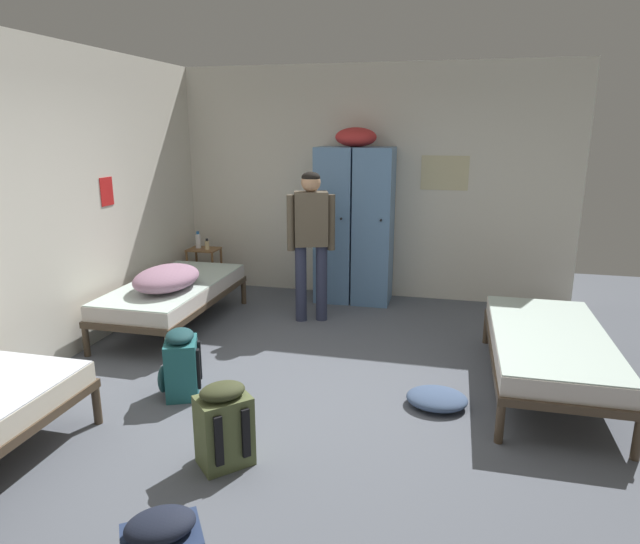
{
  "coord_description": "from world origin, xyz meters",
  "views": [
    {
      "loc": [
        1.0,
        -3.86,
        2.07
      ],
      "look_at": [
        0.0,
        0.29,
        0.95
      ],
      "focal_mm": 31.01,
      "sensor_mm": 36.0,
      "label": 1
    }
  ],
  "objects_px": {
    "person_traveler": "(311,233)",
    "clothes_pile_denim": "(437,399)",
    "bed_right": "(549,345)",
    "backpack_olive": "(223,425)",
    "locker_bank": "(355,222)",
    "bedding_heap": "(167,278)",
    "backpack_teal": "(180,365)",
    "bed_left_rear": "(174,292)",
    "water_bottle": "(198,241)",
    "shelf_unit": "(205,266)",
    "lotion_bottle": "(207,245)"
  },
  "relations": [
    {
      "from": "backpack_teal",
      "to": "backpack_olive",
      "type": "relative_size",
      "value": 1.0
    },
    {
      "from": "clothes_pile_denim",
      "to": "bedding_heap",
      "type": "bearing_deg",
      "value": 162.03
    },
    {
      "from": "lotion_bottle",
      "to": "backpack_teal",
      "type": "height_order",
      "value": "lotion_bottle"
    },
    {
      "from": "locker_bank",
      "to": "water_bottle",
      "type": "xyz_separation_m",
      "value": [
        -2.01,
        -0.09,
        -0.3
      ]
    },
    {
      "from": "shelf_unit",
      "to": "water_bottle",
      "type": "xyz_separation_m",
      "value": [
        -0.08,
        0.02,
        0.32
      ]
    },
    {
      "from": "bedding_heap",
      "to": "water_bottle",
      "type": "xyz_separation_m",
      "value": [
        -0.4,
        1.55,
        0.06
      ]
    },
    {
      "from": "backpack_teal",
      "to": "locker_bank",
      "type": "bearing_deg",
      "value": 72.65
    },
    {
      "from": "person_traveler",
      "to": "lotion_bottle",
      "type": "distance_m",
      "value": 1.73
    },
    {
      "from": "bedding_heap",
      "to": "person_traveler",
      "type": "bearing_deg",
      "value": 31.26
    },
    {
      "from": "bed_left_rear",
      "to": "clothes_pile_denim",
      "type": "xyz_separation_m",
      "value": [
        2.79,
        -1.12,
        -0.32
      ]
    },
    {
      "from": "locker_bank",
      "to": "clothes_pile_denim",
      "type": "bearing_deg",
      "value": -66.29
    },
    {
      "from": "person_traveler",
      "to": "backpack_teal",
      "type": "xyz_separation_m",
      "value": [
        -0.56,
        -1.96,
        -0.72
      ]
    },
    {
      "from": "bedding_heap",
      "to": "shelf_unit",
      "type": "bearing_deg",
      "value": 101.73
    },
    {
      "from": "lotion_bottle",
      "to": "backpack_teal",
      "type": "distance_m",
      "value": 2.86
    },
    {
      "from": "shelf_unit",
      "to": "backpack_teal",
      "type": "xyz_separation_m",
      "value": [
        1.05,
        -2.7,
        -0.09
      ]
    },
    {
      "from": "bedding_heap",
      "to": "person_traveler",
      "type": "height_order",
      "value": "person_traveler"
    },
    {
      "from": "bed_right",
      "to": "water_bottle",
      "type": "bearing_deg",
      "value": 154.02
    },
    {
      "from": "bed_right",
      "to": "water_bottle",
      "type": "relative_size",
      "value": 8.81
    },
    {
      "from": "locker_bank",
      "to": "lotion_bottle",
      "type": "bearing_deg",
      "value": -175.52
    },
    {
      "from": "lotion_bottle",
      "to": "bed_right",
      "type": "bearing_deg",
      "value": -26.14
    },
    {
      "from": "backpack_teal",
      "to": "clothes_pile_denim",
      "type": "distance_m",
      "value": 2.01
    },
    {
      "from": "bedding_heap",
      "to": "backpack_teal",
      "type": "xyz_separation_m",
      "value": [
        0.74,
        -1.18,
        -0.35
      ]
    },
    {
      "from": "shelf_unit",
      "to": "person_traveler",
      "type": "relative_size",
      "value": 0.35
    },
    {
      "from": "bed_left_rear",
      "to": "backpack_olive",
      "type": "relative_size",
      "value": 3.45
    },
    {
      "from": "person_traveler",
      "to": "clothes_pile_denim",
      "type": "relative_size",
      "value": 3.48
    },
    {
      "from": "backpack_olive",
      "to": "locker_bank",
      "type": "bearing_deg",
      "value": 87.11
    },
    {
      "from": "backpack_olive",
      "to": "clothes_pile_denim",
      "type": "relative_size",
      "value": 1.18
    },
    {
      "from": "clothes_pile_denim",
      "to": "backpack_olive",
      "type": "bearing_deg",
      "value": -140.16
    },
    {
      "from": "bed_right",
      "to": "bed_left_rear",
      "type": "xyz_separation_m",
      "value": [
        -3.63,
        0.62,
        0.0
      ]
    },
    {
      "from": "bed_left_rear",
      "to": "water_bottle",
      "type": "height_order",
      "value": "water_bottle"
    },
    {
      "from": "person_traveler",
      "to": "backpack_olive",
      "type": "distance_m",
      "value": 2.84
    },
    {
      "from": "bed_left_rear",
      "to": "person_traveler",
      "type": "distance_m",
      "value": 1.58
    },
    {
      "from": "water_bottle",
      "to": "bedding_heap",
      "type": "bearing_deg",
      "value": -75.6
    },
    {
      "from": "bed_right",
      "to": "person_traveler",
      "type": "bearing_deg",
      "value": 152.72
    },
    {
      "from": "bedding_heap",
      "to": "backpack_olive",
      "type": "bearing_deg",
      "value": -53.73
    },
    {
      "from": "bed_right",
      "to": "bedding_heap",
      "type": "distance_m",
      "value": 3.59
    },
    {
      "from": "bedding_heap",
      "to": "person_traveler",
      "type": "xyz_separation_m",
      "value": [
        1.3,
        0.79,
        0.37
      ]
    },
    {
      "from": "shelf_unit",
      "to": "lotion_bottle",
      "type": "xyz_separation_m",
      "value": [
        0.07,
        -0.04,
        0.29
      ]
    },
    {
      "from": "bedding_heap",
      "to": "backpack_teal",
      "type": "distance_m",
      "value": 1.43
    },
    {
      "from": "bed_right",
      "to": "backpack_olive",
      "type": "distance_m",
      "value": 2.65
    },
    {
      "from": "lotion_bottle",
      "to": "person_traveler",
      "type": "bearing_deg",
      "value": -24.41
    },
    {
      "from": "locker_bank",
      "to": "bedding_heap",
      "type": "distance_m",
      "value": 2.32
    },
    {
      "from": "bed_left_rear",
      "to": "bed_right",
      "type": "bearing_deg",
      "value": -9.76
    },
    {
      "from": "bed_left_rear",
      "to": "clothes_pile_denim",
      "type": "height_order",
      "value": "bed_left_rear"
    },
    {
      "from": "water_bottle",
      "to": "lotion_bottle",
      "type": "height_order",
      "value": "water_bottle"
    },
    {
      "from": "water_bottle",
      "to": "clothes_pile_denim",
      "type": "xyz_separation_m",
      "value": [
        3.12,
        -2.43,
        -0.61
      ]
    },
    {
      "from": "bedding_heap",
      "to": "lotion_bottle",
      "type": "xyz_separation_m",
      "value": [
        -0.25,
        1.49,
        0.02
      ]
    },
    {
      "from": "shelf_unit",
      "to": "water_bottle",
      "type": "height_order",
      "value": "water_bottle"
    },
    {
      "from": "bed_right",
      "to": "bedding_heap",
      "type": "xyz_separation_m",
      "value": [
        -3.56,
        0.38,
        0.23
      ]
    },
    {
      "from": "locker_bank",
      "to": "clothes_pile_denim",
      "type": "distance_m",
      "value": 2.89
    }
  ]
}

